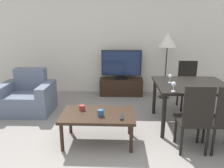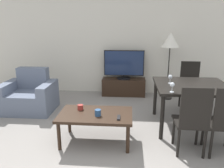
# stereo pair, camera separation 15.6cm
# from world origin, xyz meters

# --- Properties ---
(wall_back) EXTENTS (7.06, 0.06, 2.70)m
(wall_back) POSITION_xyz_m (0.00, 3.23, 1.35)
(wall_back) COLOR silver
(wall_back) RESTS_ON ground_plane
(armchair) EXTENTS (0.97, 0.75, 0.81)m
(armchair) POSITION_xyz_m (-1.60, 1.88, 0.28)
(armchair) COLOR slate
(armchair) RESTS_ON ground_plane
(tv_stand) EXTENTS (1.01, 0.36, 0.40)m
(tv_stand) POSITION_xyz_m (0.22, 2.98, 0.20)
(tv_stand) COLOR black
(tv_stand) RESTS_ON ground_plane
(tv) EXTENTS (0.93, 0.32, 0.67)m
(tv) POSITION_xyz_m (0.22, 2.98, 0.74)
(tv) COLOR black
(tv) RESTS_ON tv_stand
(coffee_table) EXTENTS (1.04, 0.62, 0.44)m
(coffee_table) POSITION_xyz_m (-0.12, 0.79, 0.39)
(coffee_table) COLOR black
(coffee_table) RESTS_ON ground_plane
(dining_table) EXTENTS (1.15, 1.04, 0.72)m
(dining_table) POSITION_xyz_m (1.35, 1.40, 0.64)
(dining_table) COLOR black
(dining_table) RESTS_ON ground_plane
(dining_chair_near) EXTENTS (0.40, 0.40, 0.95)m
(dining_chair_near) POSITION_xyz_m (1.15, 0.56, 0.51)
(dining_chair_near) COLOR black
(dining_chair_near) RESTS_ON ground_plane
(dining_chair_far) EXTENTS (0.40, 0.40, 0.95)m
(dining_chair_far) POSITION_xyz_m (1.56, 2.23, 0.51)
(dining_chair_far) COLOR black
(dining_chair_far) RESTS_ON ground_plane
(floor_lamp) EXTENTS (0.39, 0.39, 1.48)m
(floor_lamp) POSITION_xyz_m (1.22, 2.81, 1.28)
(floor_lamp) COLOR black
(floor_lamp) RESTS_ON ground_plane
(remote_primary) EXTENTS (0.04, 0.15, 0.02)m
(remote_primary) POSITION_xyz_m (0.22, 0.65, 0.45)
(remote_primary) COLOR black
(remote_primary) RESTS_ON coffee_table
(cup_white_near) EXTENTS (0.08, 0.08, 0.07)m
(cup_white_near) POSITION_xyz_m (-0.36, 0.91, 0.48)
(cup_white_near) COLOR maroon
(cup_white_near) RESTS_ON coffee_table
(cup_colored_far) EXTENTS (0.08, 0.08, 0.09)m
(cup_colored_far) POSITION_xyz_m (-0.07, 0.71, 0.49)
(cup_colored_far) COLOR navy
(cup_colored_far) RESTS_ON coffee_table
(wine_glass_center) EXTENTS (0.07, 0.07, 0.15)m
(wine_glass_center) POSITION_xyz_m (1.01, 1.44, 0.83)
(wine_glass_center) COLOR silver
(wine_glass_center) RESTS_ON dining_table
(wine_glass_right) EXTENTS (0.07, 0.07, 0.15)m
(wine_glass_right) POSITION_xyz_m (0.96, 0.97, 0.83)
(wine_glass_right) COLOR silver
(wine_glass_right) RESTS_ON dining_table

